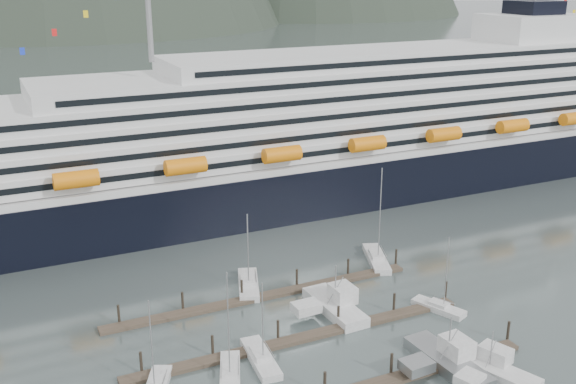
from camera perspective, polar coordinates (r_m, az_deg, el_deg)
name	(u,v)px	position (r m, az deg, el deg)	size (l,w,h in m)	color
ground	(347,342)	(90.49, 4.99, -12.53)	(1600.00, 1600.00, 0.00)	#465353
cruise_ship	(342,138)	(144.40, 4.63, 4.60)	(210.00, 30.40, 50.30)	black
dock_mid	(303,337)	(90.62, 1.24, -12.18)	(48.18, 2.28, 3.20)	#403629
dock_far	(264,296)	(100.97, -2.06, -8.77)	(48.18, 2.28, 3.20)	#403629
sailboat_b	(230,375)	(83.39, -4.93, -15.15)	(5.43, 9.36, 14.63)	#B8B8B8
sailboat_c	(261,359)	(86.02, -2.32, -13.95)	(3.44, 9.71, 11.72)	#B8B8B8
sailboat_f	(248,285)	(103.88, -3.37, -7.89)	(6.14, 10.51, 12.94)	#B8B8B8
sailboat_g	(376,259)	(113.44, 7.50, -5.65)	(6.49, 11.34, 17.07)	#B8B8B8
sailboat_h	(439,308)	(99.72, 12.63, -9.56)	(5.16, 8.05, 11.90)	#B8B8B8
trawler_c	(489,367)	(87.05, 16.63, -14.04)	(9.89, 12.63, 6.24)	#B8B8B8
trawler_d	(447,361)	(86.85, 13.29, -13.72)	(9.57, 12.92, 7.61)	gray
trawler_e	(334,305)	(97.00, 3.92, -9.56)	(9.39, 12.32, 7.95)	#B8B8B8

